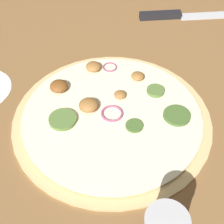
{
  "coord_description": "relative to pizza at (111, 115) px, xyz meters",
  "views": [
    {
      "loc": [
        0.37,
        0.13,
        0.45
      ],
      "look_at": [
        0.0,
        0.0,
        0.02
      ],
      "focal_mm": 50.0,
      "sensor_mm": 36.0,
      "label": 1
    }
  ],
  "objects": [
    {
      "name": "ground_plane",
      "position": [
        0.0,
        0.0,
        -0.01
      ],
      "size": [
        3.0,
        3.0,
        0.0
      ],
      "primitive_type": "plane",
      "color": "brown"
    },
    {
      "name": "pizza",
      "position": [
        0.0,
        0.0,
        0.0
      ],
      "size": [
        0.38,
        0.38,
        0.03
      ],
      "color": "#D6B77A",
      "rests_on": "ground_plane"
    },
    {
      "name": "knife",
      "position": [
        -0.4,
        0.06,
        -0.0
      ],
      "size": [
        0.16,
        0.31,
        0.02
      ],
      "rotation": [
        0.0,
        0.0,
        1.99
      ],
      "color": "silver",
      "rests_on": "ground_plane"
    }
  ]
}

